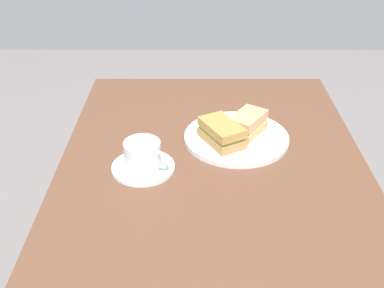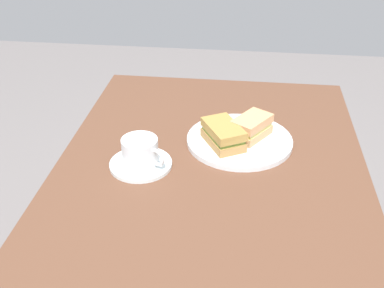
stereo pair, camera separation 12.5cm
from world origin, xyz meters
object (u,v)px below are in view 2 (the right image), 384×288
object	(u,v)px
coffee_saucer	(141,164)
sandwich_plate	(239,140)
sandwich_back	(223,134)
spoon	(142,145)
dining_table	(206,229)
sandwich_front	(252,127)
coffee_cup	(140,151)

from	to	relation	value
coffee_saucer	sandwich_plate	bearing A→B (deg)	120.45
sandwich_back	coffee_saucer	bearing A→B (deg)	-61.32
spoon	dining_table	bearing A→B (deg)	48.97
dining_table	sandwich_back	xyz separation A→B (m)	(-0.19, 0.02, 0.16)
sandwich_front	coffee_cup	bearing A→B (deg)	-59.83
dining_table	sandwich_plate	world-z (taller)	sandwich_plate
dining_table	coffee_saucer	bearing A→B (deg)	-116.02
sandwich_front	coffee_cup	xyz separation A→B (m)	(0.16, -0.27, 0.00)
sandwich_plate	coffee_cup	bearing A→B (deg)	-59.26
sandwich_plate	coffee_saucer	world-z (taller)	sandwich_plate
sandwich_back	sandwich_plate	bearing A→B (deg)	127.89
dining_table	coffee_saucer	size ratio (longest dim) A/B	8.19
coffee_saucer	spoon	bearing A→B (deg)	-169.91
sandwich_front	coffee_saucer	bearing A→B (deg)	-60.09
dining_table	coffee_cup	distance (m)	0.25
dining_table	sandwich_front	size ratio (longest dim) A/B	9.91
sandwich_back	coffee_saucer	xyz separation A→B (m)	(0.11, -0.20, -0.04)
dining_table	sandwich_plate	size ratio (longest dim) A/B	4.50
sandwich_plate	sandwich_back	xyz separation A→B (m)	(0.03, -0.04, 0.04)
spoon	sandwich_back	bearing A→B (deg)	98.04
dining_table	coffee_saucer	xyz separation A→B (m)	(-0.09, -0.18, 0.12)
sandwich_back	spoon	distance (m)	0.22
dining_table	sandwich_front	distance (m)	0.31
coffee_cup	coffee_saucer	bearing A→B (deg)	-117.32
sandwich_front	sandwich_back	bearing A→B (deg)	-56.87
sandwich_front	spoon	size ratio (longest dim) A/B	1.32
sandwich_back	coffee_cup	xyz separation A→B (m)	(0.11, -0.20, 0.00)
sandwich_back	coffee_saucer	world-z (taller)	sandwich_back
sandwich_back	coffee_cup	world-z (taller)	coffee_cup
coffee_saucer	sandwich_back	bearing A→B (deg)	118.68
dining_table	sandwich_front	world-z (taller)	sandwich_front
coffee_cup	spoon	bearing A→B (deg)	-168.98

